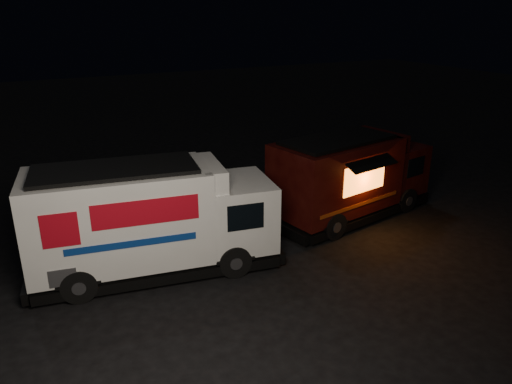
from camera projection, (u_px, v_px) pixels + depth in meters
name	position (u px, v px, depth m)	size (l,w,h in m)	color
ground	(243.00, 294.00, 11.51)	(80.00, 80.00, 0.00)	black
white_truck	(155.00, 219.00, 12.10)	(6.13, 2.09, 2.78)	white
red_truck	(352.00, 176.00, 15.41)	(5.62, 2.07, 2.62)	#3D0F0B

